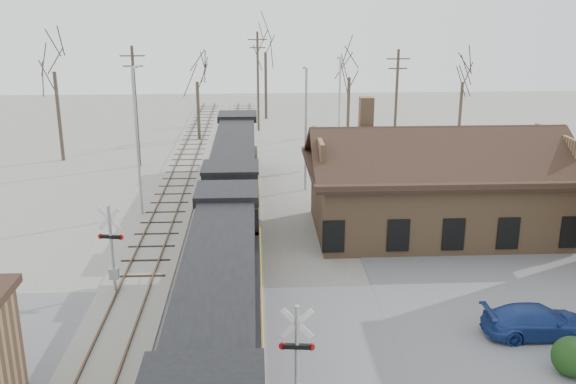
% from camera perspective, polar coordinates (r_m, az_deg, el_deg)
% --- Properties ---
extents(ground, '(140.00, 140.00, 0.00)m').
position_cam_1_polar(ground, '(27.47, -5.71, -12.68)').
color(ground, '#A39E94').
rests_on(ground, ground).
extents(road, '(60.00, 9.00, 0.03)m').
position_cam_1_polar(road, '(27.46, -5.71, -12.65)').
color(road, slate).
rests_on(road, ground).
extents(track_main, '(3.40, 90.00, 0.24)m').
position_cam_1_polar(track_main, '(41.15, -4.79, -2.21)').
color(track_main, '#A39E94').
rests_on(track_main, ground).
extents(track_siding, '(3.40, 90.00, 0.24)m').
position_cam_1_polar(track_siding, '(41.55, -11.01, -2.28)').
color(track_siding, '#A39E94').
rests_on(track_siding, ground).
extents(depot, '(15.20, 9.31, 7.90)m').
position_cam_1_polar(depot, '(39.00, 12.88, -0.06)').
color(depot, '#8B6948').
rests_on(depot, ground).
extents(locomotive_lead, '(3.09, 20.70, 4.60)m').
position_cam_1_polar(locomotive_lead, '(23.50, -6.23, -11.43)').
color(locomotive_lead, black).
rests_on(locomotive_lead, ground).
extents(locomotive_trailing, '(3.09, 20.70, 4.35)m').
position_cam_1_polar(locomotive_trailing, '(43.11, -4.76, 1.95)').
color(locomotive_trailing, black).
rests_on(locomotive_trailing, ground).
extents(crossbuck_near, '(1.19, 0.31, 4.16)m').
position_cam_1_polar(crossbuck_near, '(21.75, 0.79, -15.28)').
color(crossbuck_near, '#A5A8AD').
rests_on(crossbuck_near, ground).
extents(crossbuck_far, '(1.24, 0.33, 4.38)m').
position_cam_1_polar(crossbuck_far, '(31.32, -15.36, -5.24)').
color(crossbuck_far, '#A5A8AD').
rests_on(crossbuck_far, ground).
extents(parked_car, '(4.59, 1.87, 1.33)m').
position_cam_1_polar(parked_car, '(29.01, 21.36, -10.67)').
color(parked_car, navy).
rests_on(parked_car, ground).
extents(hedge_a, '(1.52, 1.52, 1.52)m').
position_cam_1_polar(hedge_a, '(26.74, 23.95, -13.23)').
color(hedge_a, black).
rests_on(hedge_a, ground).
extents(streetlight_a, '(0.25, 2.04, 9.53)m').
position_cam_1_polar(streetlight_a, '(41.24, -13.27, 4.99)').
color(streetlight_a, '#A5A8AD').
rests_on(streetlight_a, ground).
extents(streetlight_b, '(0.25, 2.04, 8.84)m').
position_cam_1_polar(streetlight_b, '(45.90, 1.59, 6.19)').
color(streetlight_b, '#A5A8AD').
rests_on(streetlight_b, ground).
extents(streetlight_c, '(0.25, 2.04, 8.11)m').
position_cam_1_polar(streetlight_c, '(61.89, 4.59, 8.60)').
color(streetlight_c, '#A5A8AD').
rests_on(streetlight_c, ground).
extents(utility_pole_a, '(2.00, 0.24, 9.84)m').
position_cam_1_polar(utility_pole_a, '(53.92, -13.39, 7.56)').
color(utility_pole_a, '#382D23').
rests_on(utility_pole_a, ground).
extents(utility_pole_b, '(2.00, 0.24, 10.18)m').
position_cam_1_polar(utility_pole_b, '(67.07, -2.69, 9.92)').
color(utility_pole_b, '#382D23').
rests_on(utility_pole_b, ground).
extents(utility_pole_c, '(2.00, 0.24, 9.33)m').
position_cam_1_polar(utility_pole_c, '(56.30, 9.59, 7.90)').
color(utility_pole_c, '#382D23').
rests_on(utility_pole_c, ground).
extents(tree_a, '(5.05, 5.05, 12.37)m').
position_cam_1_polar(tree_a, '(57.42, -20.19, 11.24)').
color(tree_a, '#382D23').
rests_on(tree_a, ground).
extents(tree_b, '(3.81, 3.81, 9.32)m').
position_cam_1_polar(tree_b, '(62.96, -8.12, 10.51)').
color(tree_b, '#382D23').
rests_on(tree_b, ground).
extents(tree_c, '(5.04, 5.04, 12.36)m').
position_cam_1_polar(tree_c, '(73.61, -2.03, 13.28)').
color(tree_c, '#382D23').
rests_on(tree_c, ground).
extents(tree_d, '(3.84, 3.84, 9.40)m').
position_cam_1_polar(tree_d, '(65.75, 5.48, 10.92)').
color(tree_d, '#382D23').
rests_on(tree_d, ground).
extents(tree_e, '(3.58, 3.58, 8.78)m').
position_cam_1_polar(tree_e, '(67.02, 15.32, 10.14)').
color(tree_e, '#382D23').
rests_on(tree_e, ground).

